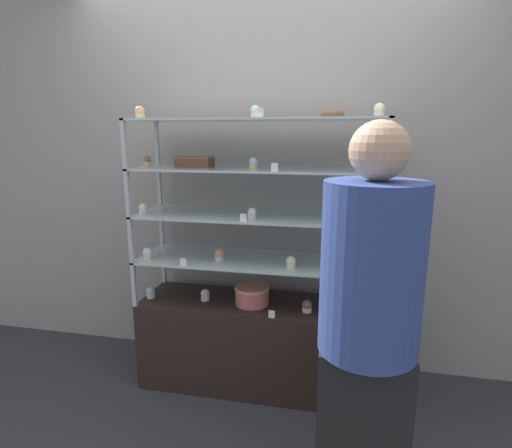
% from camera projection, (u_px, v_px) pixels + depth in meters
% --- Properties ---
extents(ground_plane, '(20.00, 20.00, 0.00)m').
position_uv_depth(ground_plane, '(256.00, 382.00, 2.60)').
color(ground_plane, '#2D2D33').
extents(back_wall, '(8.00, 0.05, 2.60)m').
position_uv_depth(back_wall, '(267.00, 177.00, 2.67)').
color(back_wall, gray).
rests_on(back_wall, ground_plane).
extents(display_base, '(1.43, 0.44, 0.56)m').
position_uv_depth(display_base, '(256.00, 343.00, 2.54)').
color(display_base, black).
rests_on(display_base, ground_plane).
extents(display_riser_lower, '(1.43, 0.44, 0.28)m').
position_uv_depth(display_riser_lower, '(256.00, 262.00, 2.42)').
color(display_riser_lower, '#B7B7BC').
rests_on(display_riser_lower, display_base).
extents(display_riser_middle, '(1.43, 0.44, 0.28)m').
position_uv_depth(display_riser_middle, '(256.00, 218.00, 2.36)').
color(display_riser_middle, '#B7B7BC').
rests_on(display_riser_middle, display_riser_lower).
extents(display_riser_upper, '(1.43, 0.44, 0.28)m').
position_uv_depth(display_riser_upper, '(256.00, 171.00, 2.30)').
color(display_riser_upper, '#B7B7BC').
rests_on(display_riser_upper, display_riser_middle).
extents(display_riser_top, '(1.43, 0.44, 0.28)m').
position_uv_depth(display_riser_top, '(256.00, 122.00, 2.24)').
color(display_riser_top, '#B7B7BC').
rests_on(display_riser_top, display_riser_upper).
extents(layer_cake_centerpiece, '(0.21, 0.21, 0.12)m').
position_uv_depth(layer_cake_centerpiece, '(252.00, 295.00, 2.44)').
color(layer_cake_centerpiece, '#C66660').
rests_on(layer_cake_centerpiece, display_base).
extents(sheet_cake_frosted, '(0.21, 0.13, 0.06)m').
position_uv_depth(sheet_cake_frosted, '(195.00, 162.00, 2.38)').
color(sheet_cake_frosted, brown).
rests_on(sheet_cake_frosted, display_riser_upper).
extents(cupcake_0, '(0.06, 0.06, 0.07)m').
position_uv_depth(cupcake_0, '(151.00, 292.00, 2.54)').
color(cupcake_0, white).
rests_on(cupcake_0, display_base).
extents(cupcake_1, '(0.06, 0.06, 0.07)m').
position_uv_depth(cupcake_1, '(205.00, 295.00, 2.50)').
color(cupcake_1, white).
rests_on(cupcake_1, display_base).
extents(cupcake_2, '(0.06, 0.06, 0.07)m').
position_uv_depth(cupcake_2, '(307.00, 306.00, 2.33)').
color(cupcake_2, beige).
rests_on(cupcake_2, display_base).
extents(cupcake_3, '(0.06, 0.06, 0.07)m').
position_uv_depth(cupcake_3, '(369.00, 309.00, 2.29)').
color(cupcake_3, white).
rests_on(cupcake_3, display_base).
extents(price_tag_0, '(0.04, 0.00, 0.04)m').
position_uv_depth(price_tag_0, '(272.00, 314.00, 2.26)').
color(price_tag_0, white).
rests_on(price_tag_0, display_base).
extents(cupcake_4, '(0.06, 0.06, 0.07)m').
position_uv_depth(cupcake_4, '(147.00, 253.00, 2.43)').
color(cupcake_4, beige).
rests_on(cupcake_4, display_riser_lower).
extents(cupcake_5, '(0.06, 0.06, 0.07)m').
position_uv_depth(cupcake_5, '(219.00, 255.00, 2.40)').
color(cupcake_5, beige).
rests_on(cupcake_5, display_riser_lower).
extents(cupcake_6, '(0.06, 0.06, 0.07)m').
position_uv_depth(cupcake_6, '(291.00, 262.00, 2.26)').
color(cupcake_6, beige).
rests_on(cupcake_6, display_riser_lower).
extents(cupcake_7, '(0.06, 0.06, 0.07)m').
position_uv_depth(cupcake_7, '(368.00, 263.00, 2.24)').
color(cupcake_7, white).
rests_on(cupcake_7, display_riser_lower).
extents(price_tag_1, '(0.04, 0.00, 0.04)m').
position_uv_depth(price_tag_1, '(183.00, 262.00, 2.30)').
color(price_tag_1, white).
rests_on(price_tag_1, display_riser_lower).
extents(cupcake_8, '(0.05, 0.05, 0.06)m').
position_uv_depth(cupcake_8, '(143.00, 209.00, 2.40)').
color(cupcake_8, white).
rests_on(cupcake_8, display_riser_middle).
extents(cupcake_9, '(0.05, 0.05, 0.06)m').
position_uv_depth(cupcake_9, '(251.00, 214.00, 2.25)').
color(cupcake_9, beige).
rests_on(cupcake_9, display_riser_middle).
extents(cupcake_10, '(0.05, 0.05, 0.06)m').
position_uv_depth(cupcake_10, '(372.00, 217.00, 2.15)').
color(cupcake_10, '#CCB28C').
rests_on(cupcake_10, display_riser_middle).
extents(price_tag_2, '(0.04, 0.00, 0.04)m').
position_uv_depth(price_tag_2, '(243.00, 218.00, 2.17)').
color(price_tag_2, white).
rests_on(price_tag_2, display_riser_middle).
extents(cupcake_11, '(0.05, 0.05, 0.07)m').
position_uv_depth(cupcake_11, '(147.00, 161.00, 2.39)').
color(cupcake_11, '#CCB28C').
rests_on(cupcake_11, display_riser_upper).
extents(cupcake_12, '(0.05, 0.05, 0.07)m').
position_uv_depth(cupcake_12, '(254.00, 163.00, 2.22)').
color(cupcake_12, '#CCB28C').
rests_on(cupcake_12, display_riser_upper).
extents(cupcake_13, '(0.05, 0.05, 0.07)m').
position_uv_depth(cupcake_13, '(374.00, 164.00, 2.13)').
color(cupcake_13, beige).
rests_on(cupcake_13, display_riser_upper).
extents(price_tag_3, '(0.04, 0.00, 0.04)m').
position_uv_depth(price_tag_3, '(275.00, 167.00, 2.07)').
color(price_tag_3, white).
rests_on(price_tag_3, display_riser_upper).
extents(cupcake_14, '(0.05, 0.05, 0.07)m').
position_uv_depth(cupcake_14, '(140.00, 113.00, 2.25)').
color(cupcake_14, '#CCB28C').
rests_on(cupcake_14, display_riser_top).
extents(cupcake_15, '(0.05, 0.05, 0.07)m').
position_uv_depth(cupcake_15, '(255.00, 112.00, 2.19)').
color(cupcake_15, beige).
rests_on(cupcake_15, display_riser_top).
extents(cupcake_16, '(0.05, 0.05, 0.07)m').
position_uv_depth(cupcake_16, '(379.00, 110.00, 2.03)').
color(cupcake_16, beige).
rests_on(cupcake_16, display_riser_top).
extents(price_tag_4, '(0.04, 0.00, 0.04)m').
position_uv_depth(price_tag_4, '(260.00, 112.00, 2.03)').
color(price_tag_4, white).
rests_on(price_tag_4, display_riser_top).
extents(donut_glazed, '(0.13, 0.13, 0.04)m').
position_uv_depth(donut_glazed, '(332.00, 114.00, 2.13)').
color(donut_glazed, brown).
rests_on(donut_glazed, display_riser_top).
extents(customer_figure, '(0.38, 0.38, 1.62)m').
position_uv_depth(customer_figure, '(368.00, 322.00, 1.53)').
color(customer_figure, black).
rests_on(customer_figure, ground_plane).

